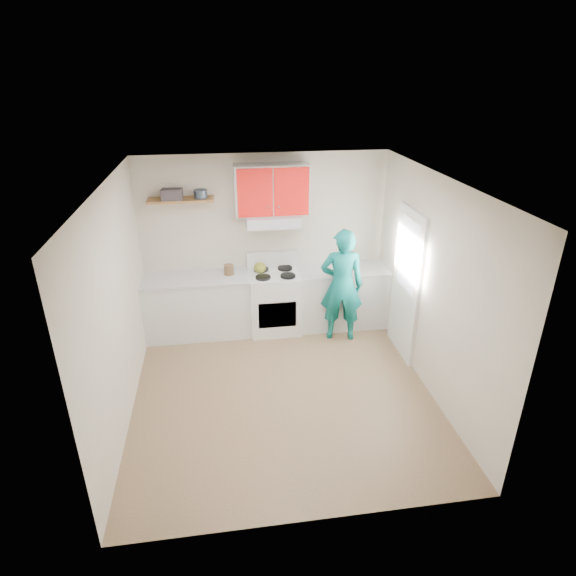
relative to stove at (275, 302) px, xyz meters
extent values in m
plane|color=brown|center=(-0.10, -1.57, -0.46)|extent=(3.80, 3.80, 0.00)
cube|color=white|center=(-0.10, -1.57, 2.14)|extent=(3.60, 3.80, 0.04)
cube|color=beige|center=(-0.10, 0.32, 0.84)|extent=(3.60, 0.04, 2.60)
cube|color=beige|center=(-0.10, -3.47, 0.84)|extent=(3.60, 0.04, 2.60)
cube|color=beige|center=(-1.90, -1.57, 0.84)|extent=(0.04, 3.80, 2.60)
cube|color=beige|center=(1.70, -1.57, 0.84)|extent=(0.04, 3.80, 2.60)
cube|color=white|center=(1.68, -0.88, 0.56)|extent=(0.05, 0.85, 2.05)
cube|color=white|center=(1.65, -0.88, 0.99)|extent=(0.01, 0.55, 0.95)
cube|color=silver|center=(-1.14, 0.02, -0.01)|extent=(1.52, 0.60, 0.90)
cube|color=silver|center=(1.04, 0.02, -0.01)|extent=(1.32, 0.60, 0.90)
cube|color=white|center=(0.00, 0.00, 0.00)|extent=(0.76, 0.65, 0.92)
cube|color=silver|center=(0.00, 0.10, 1.24)|extent=(0.76, 0.44, 0.15)
cube|color=red|center=(0.00, 0.16, 1.66)|extent=(1.02, 0.33, 0.70)
cube|color=brown|center=(-1.25, 0.18, 1.56)|extent=(0.90, 0.30, 0.04)
cube|color=#373036|center=(-1.36, 0.14, 1.65)|extent=(0.29, 0.22, 0.14)
cylinder|color=#333D4C|center=(-0.98, 0.16, 1.63)|extent=(0.19, 0.19, 0.11)
ellipsoid|color=olive|center=(-0.20, 0.07, 0.54)|extent=(0.23, 0.23, 0.16)
cylinder|color=brown|center=(-0.66, 0.06, 0.52)|extent=(0.16, 0.16, 0.17)
cube|color=olive|center=(0.75, 0.06, 0.45)|extent=(0.28, 0.21, 0.02)
cube|color=red|center=(1.28, 0.07, 0.44)|extent=(0.33, 0.28, 0.01)
imported|color=#0C6F6A|center=(0.92, -0.39, 0.38)|extent=(0.68, 0.51, 1.68)
camera|label=1|loc=(-0.75, -6.40, 3.20)|focal=29.81mm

